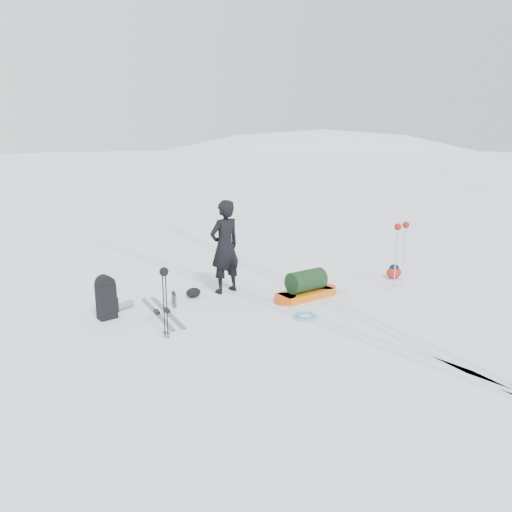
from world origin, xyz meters
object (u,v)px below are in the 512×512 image
(skier, at_px, (225,247))
(expedition_rucksack, at_px, (108,298))
(ski_poles_black, at_px, (164,280))
(pulk_sled, at_px, (306,287))

(skier, height_order, expedition_rucksack, skier)
(skier, bearing_deg, ski_poles_black, 30.78)
(skier, distance_m, ski_poles_black, 2.65)
(skier, bearing_deg, pulk_sled, 125.13)
(ski_poles_black, bearing_deg, expedition_rucksack, 127.12)
(skier, relative_size, expedition_rucksack, 2.39)
(skier, relative_size, pulk_sled, 1.28)
(skier, xyz_separation_m, expedition_rucksack, (-2.58, -0.01, -0.61))
(pulk_sled, height_order, expedition_rucksack, expedition_rucksack)
(skier, relative_size, ski_poles_black, 1.63)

